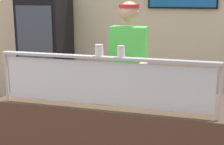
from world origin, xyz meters
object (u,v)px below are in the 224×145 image
Objects in this scene: pizza_server at (108,94)px; pepper_flake_shaker at (121,52)px; drink_fridge at (46,56)px; worker_figure at (129,73)px; parmesan_shaker at (99,51)px; pizza_tray at (108,95)px.

pepper_flake_shaker reaches higher than pizza_server.
drink_fridge is at bearing 128.45° from pepper_flake_shaker.
pizza_server is at bearing -91.18° from worker_figure.
worker_figure is 0.96× the size of drink_fridge.
parmesan_shaker is 1.01× the size of pepper_flake_shaker.
pizza_server reaches higher than pizza_tray.
drink_fridge is (-1.52, 1.84, -0.05)m from pizza_tray.
pizza_tray is at bearing -50.48° from drink_fridge.
parmesan_shaker is at bearing 180.00° from pepper_flake_shaker.
parmesan_shaker reaches higher than pepper_flake_shaker.
pizza_server is at bearing 122.50° from pepper_flake_shaker.
pepper_flake_shaker is at bearing -52.80° from pizza_server.
parmesan_shaker is 0.05× the size of drink_fridge.
pizza_tray is 0.24× the size of drink_fridge.
pizza_server is 0.74m from worker_figure.
pepper_flake_shaker is (0.19, -0.31, 0.44)m from pizza_tray.
pizza_tray is 0.55m from parmesan_shaker.
pepper_flake_shaker is at bearing -0.00° from parmesan_shaker.
pepper_flake_shaker is 0.05× the size of worker_figure.
drink_fridge reaches higher than pizza_tray.
pizza_server is 3.21× the size of pepper_flake_shaker.
drink_fridge is (-1.54, 1.12, -0.09)m from worker_figure.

